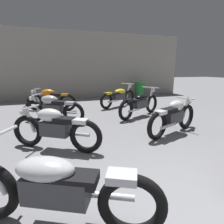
{
  "coord_description": "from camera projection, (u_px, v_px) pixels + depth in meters",
  "views": [
    {
      "loc": [
        -1.4,
        -0.81,
        1.6
      ],
      "look_at": [
        0.0,
        3.36,
        0.55
      ],
      "focal_mm": 28.94,
      "sensor_mm": 36.0,
      "label": 1
    }
  ],
  "objects": [
    {
      "name": "motorcycle_left_row_2",
      "position": [
        53.0,
        108.0,
        5.39
      ],
      "size": [
        1.75,
        1.1,
        0.88
      ],
      "color": "black",
      "rests_on": "ground"
    },
    {
      "name": "motorcycle_left_row_1",
      "position": [
        55.0,
        128.0,
        3.6
      ],
      "size": [
        1.72,
        1.16,
        0.88
      ],
      "color": "black",
      "rests_on": "ground"
    },
    {
      "name": "motorcycle_left_row_0",
      "position": [
        55.0,
        188.0,
        1.79
      ],
      "size": [
        1.99,
        1.12,
        0.97
      ],
      "color": "black",
      "rests_on": "ground"
    },
    {
      "name": "back_wall",
      "position": [
        76.0,
        65.0,
        9.95
      ],
      "size": [
        12.82,
        0.24,
        3.6
      ],
      "primitive_type": "cube",
      "color": "#9E998E",
      "rests_on": "ground"
    },
    {
      "name": "oil_drum",
      "position": [
        140.0,
        90.0,
        10.55
      ],
      "size": [
        0.59,
        0.59,
        0.85
      ],
      "color": "#1E722D",
      "rests_on": "ground"
    },
    {
      "name": "motorcycle_right_row_3",
      "position": [
        119.0,
        96.0,
        7.84
      ],
      "size": [
        1.96,
        1.16,
        0.97
      ],
      "color": "black",
      "rests_on": "ground"
    },
    {
      "name": "motorcycle_right_row_2",
      "position": [
        140.0,
        103.0,
        6.2
      ],
      "size": [
        1.97,
        1.14,
        0.97
      ],
      "color": "black",
      "rests_on": "ground"
    },
    {
      "name": "motorcycle_right_row_1",
      "position": [
        174.0,
        116.0,
        4.5
      ],
      "size": [
        1.88,
        0.82,
        0.88
      ],
      "color": "black",
      "rests_on": "ground"
    },
    {
      "name": "motorcycle_left_row_3",
      "position": [
        51.0,
        99.0,
        7.03
      ],
      "size": [
        1.87,
        0.84,
        0.88
      ],
      "color": "black",
      "rests_on": "ground"
    }
  ]
}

